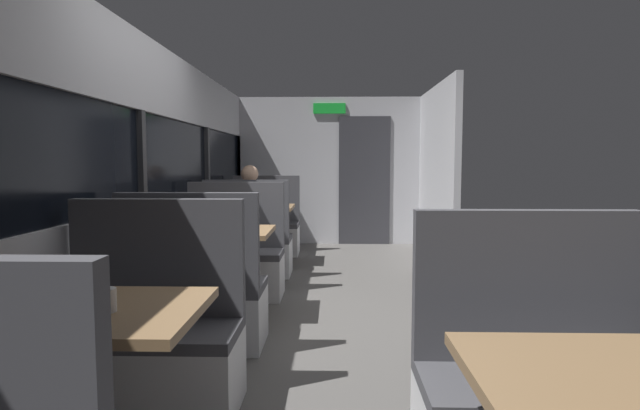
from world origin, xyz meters
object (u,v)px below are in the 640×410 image
bench_front_aisle_facing_entry (536,404)px  seated_passenger (250,228)px  bench_mid_window_facing_end (195,301)px  coffee_cup_secondary (250,202)px  coffee_cup_primary (107,300)px  bench_mid_window_facing_entry (234,262)px  bench_far_window_facing_end (249,247)px  dining_table_near_window (84,333)px  bench_far_window_facing_entry (265,231)px  dining_table_mid_window (217,242)px  bench_near_window_facing_entry (150,347)px  dining_table_far_window (258,214)px

bench_front_aisle_facing_entry → seated_passenger: (-1.79, 3.89, 0.21)m
bench_mid_window_facing_end → coffee_cup_secondary: (-0.11, 3.09, 0.46)m
coffee_cup_primary → bench_front_aisle_facing_entry: bearing=5.2°
bench_mid_window_facing_entry → bench_far_window_facing_end: 0.91m
coffee_cup_primary → bench_mid_window_facing_entry: bearing=92.2°
dining_table_near_window → coffee_cup_primary: bearing=-23.8°
bench_far_window_facing_end → seated_passenger: seated_passenger is taller
bench_far_window_facing_end → bench_far_window_facing_entry: size_ratio=1.00×
dining_table_mid_window → bench_front_aisle_facing_entry: (1.79, -2.21, -0.31)m
dining_table_near_window → bench_near_window_facing_entry: bench_near_window_facing_entry is taller
dining_table_near_window → coffee_cup_primary: 0.19m
bench_far_window_facing_entry → bench_front_aisle_facing_entry: size_ratio=1.00×
bench_far_window_facing_end → seated_passenger: size_ratio=0.87×
dining_table_near_window → dining_table_far_window: bearing=90.0°
bench_mid_window_facing_end → dining_table_far_window: (0.00, 3.01, 0.31)m
coffee_cup_primary → dining_table_mid_window: bearing=92.8°
bench_near_window_facing_entry → coffee_cup_secondary: (-0.11, 4.00, 0.46)m
bench_mid_window_facing_entry → bench_far_window_facing_end: size_ratio=1.00×
bench_near_window_facing_entry → seated_passenger: size_ratio=0.87×
bench_front_aisle_facing_entry → bench_near_window_facing_entry: bearing=161.5°
bench_far_window_facing_entry → coffee_cup_secondary: 0.78m
bench_far_window_facing_end → dining_table_near_window: bearing=-90.0°
bench_near_window_facing_entry → bench_far_window_facing_end: bearing=90.0°
bench_mid_window_facing_end → coffee_cup_primary: bench_mid_window_facing_end is taller
bench_front_aisle_facing_entry → bench_mid_window_facing_end: bearing=139.8°
coffee_cup_primary → coffee_cup_secondary: 4.76m
coffee_cup_primary → dining_table_far_window: bearing=91.4°
bench_far_window_facing_end → coffee_cup_primary: 4.00m
bench_near_window_facing_entry → coffee_cup_secondary: bearing=91.5°
bench_near_window_facing_entry → bench_mid_window_facing_end: size_ratio=1.00×
bench_near_window_facing_entry → coffee_cup_primary: bench_near_window_facing_entry is taller
dining_table_far_window → coffee_cup_primary: (0.12, -4.67, 0.15)m
dining_table_near_window → bench_far_window_facing_end: size_ratio=0.82×
bench_mid_window_facing_entry → coffee_cup_primary: 3.10m
coffee_cup_secondary → dining_table_near_window: bearing=-88.7°
bench_front_aisle_facing_entry → coffee_cup_primary: (-1.67, -0.15, 0.46)m
dining_table_far_window → bench_far_window_facing_entry: 0.77m
dining_table_near_window → dining_table_mid_window: bearing=90.0°
dining_table_near_window → bench_mid_window_facing_entry: size_ratio=0.82×
bench_mid_window_facing_entry → bench_far_window_facing_end: bearing=90.0°
bench_far_window_facing_entry → dining_table_far_window: bearing=-90.0°
seated_passenger → coffee_cup_secondary: 0.76m
bench_far_window_facing_end → coffee_cup_primary: bearing=-88.3°
bench_far_window_facing_end → coffee_cup_secondary: bench_far_window_facing_end is taller
dining_table_mid_window → bench_front_aisle_facing_entry: size_ratio=0.82×
dining_table_mid_window → bench_mid_window_facing_entry: bench_mid_window_facing_entry is taller
bench_front_aisle_facing_entry → coffee_cup_primary: 1.74m
bench_near_window_facing_entry → bench_front_aisle_facing_entry: same height
coffee_cup_secondary → bench_mid_window_facing_entry: bearing=-86.3°
bench_mid_window_facing_end → dining_table_far_window: bench_mid_window_facing_end is taller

